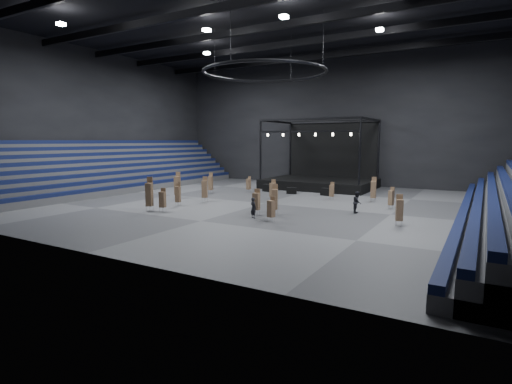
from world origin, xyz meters
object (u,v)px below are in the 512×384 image
Objects in this scene: chair_stack_3 at (178,194)px; chair_stack_14 at (205,189)px; chair_stack_10 at (211,183)px; chair_stack_7 at (399,210)px; chair_stack_12 at (249,184)px; chair_stack_1 at (273,190)px; stage at (322,177)px; crew_member at (357,202)px; chair_stack_13 at (149,194)px; chair_stack_9 at (256,201)px; man_center at (253,208)px; chair_stack_11 at (391,198)px; chair_stack_2 at (373,189)px; flight_case_right at (326,192)px; chair_stack_4 at (271,208)px; chair_stack_5 at (177,185)px; chair_stack_8 at (332,190)px; flight_case_mid at (292,191)px; chair_stack_6 at (275,199)px; chair_stack_0 at (163,199)px; flight_case_left at (268,188)px.

chair_stack_3 is 3.52m from chair_stack_14.
chair_stack_7 is at bearing -36.00° from chair_stack_10.
chair_stack_10 reaches higher than chair_stack_12.
chair_stack_3 is at bearing -129.82° from chair_stack_1.
stage is 7.27× the size of crew_member.
chair_stack_1 is 7.66m from chair_stack_12.
chair_stack_14 is (0.88, 7.04, -0.22)m from chair_stack_13.
chair_stack_9 is 0.90× the size of chair_stack_10.
chair_stack_1 is 1.33× the size of man_center.
chair_stack_2 is at bearing 145.05° from chair_stack_11.
flight_case_right is at bearing 64.84° from chair_stack_1.
chair_stack_5 is at bearing 171.38° from chair_stack_4.
flight_case_right is 0.67× the size of chair_stack_8.
chair_stack_5 is 19.59m from crew_member.
chair_stack_5 is at bearing -147.93° from chair_stack_11.
chair_stack_5 is at bearing -154.91° from chair_stack_8.
chair_stack_2 is at bearing 86.48° from chair_stack_4.
chair_stack_3 is 0.91× the size of chair_stack_10.
chair_stack_4 is at bearing -39.62° from chair_stack_12.
chair_stack_6 reaches higher than flight_case_mid.
chair_stack_9 is 1.13× the size of chair_stack_12.
flight_case_right is 10.18m from chair_stack_11.
chair_stack_13 is (-10.34, -17.84, 1.15)m from flight_case_right.
chair_stack_9 is 9.90m from chair_stack_13.
chair_stack_4 is at bearing -15.87° from chair_stack_13.
chair_stack_1 is (5.53, 10.72, 0.06)m from chair_stack_0.
chair_stack_3 is at bearing -178.36° from chair_stack_4.
flight_case_right is 14.72m from chair_stack_9.
crew_member is (9.75, -16.98, -0.49)m from stage.
chair_stack_9 reaches higher than flight_case_left.
flight_case_mid is at bearing 87.18° from chair_stack_6.
chair_stack_8 is (10.69, 14.61, -0.13)m from chair_stack_0.
stage is at bearing 59.48° from chair_stack_0.
chair_stack_2 is 0.99× the size of chair_stack_14.
chair_stack_8 is 13.63m from chair_stack_14.
crew_member is (15.69, -7.48, -0.09)m from chair_stack_12.
chair_stack_10 is at bearing -162.62° from chair_stack_11.
chair_stack_1 reaches higher than chair_stack_12.
chair_stack_7 is at bearing -35.72° from flight_case_left.
stage is at bearing 36.27° from chair_stack_10.
chair_stack_4 is 15.97m from chair_stack_5.
chair_stack_6 reaches higher than chair_stack_11.
chair_stack_6 is at bearing -59.06° from chair_stack_1.
chair_stack_0 is 18.11m from chair_stack_8.
chair_stack_7 is at bearing -51.62° from chair_stack_8.
chair_stack_7 reaches higher than chair_stack_1.
chair_stack_6 reaches higher than chair_stack_0.
stage is 4.71× the size of chair_stack_5.
chair_stack_10 is 1.31× the size of crew_member.
chair_stack_0 is 17.33m from crew_member.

